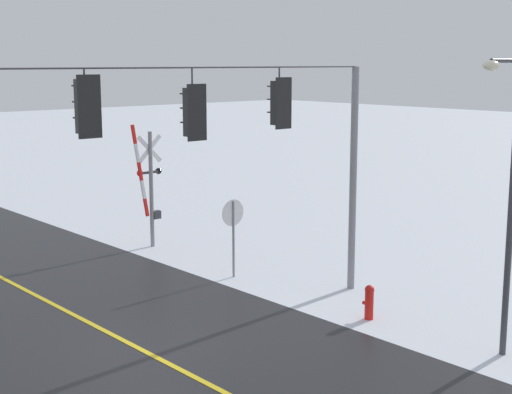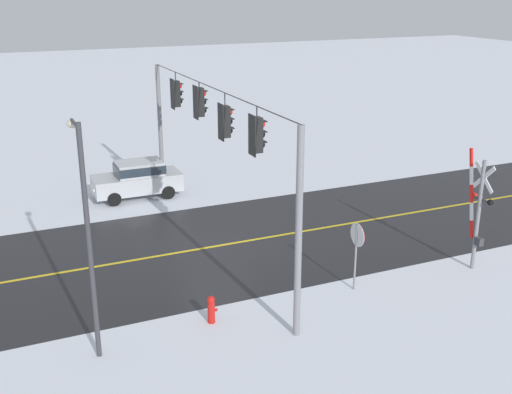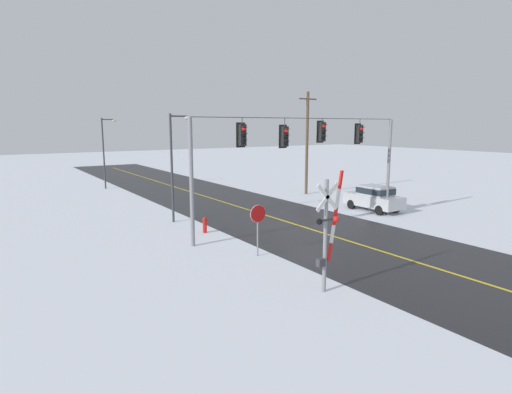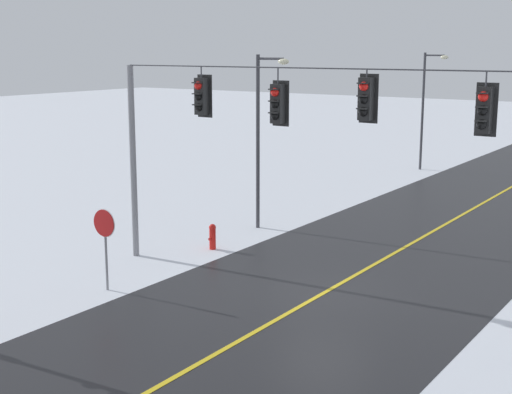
# 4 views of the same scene
# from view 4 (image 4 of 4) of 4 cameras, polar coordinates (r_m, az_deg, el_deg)

# --- Properties ---
(ground_plane) EXTENTS (160.00, 160.00, 0.00)m
(ground_plane) POSITION_cam_4_polar(r_m,az_deg,el_deg) (20.63, 5.18, -7.54)
(ground_plane) COLOR silver
(road_asphalt) EXTENTS (9.00, 80.00, 0.01)m
(road_asphalt) POSITION_cam_4_polar(r_m,az_deg,el_deg) (25.84, 11.62, -3.80)
(road_asphalt) COLOR black
(road_asphalt) RESTS_ON ground
(lane_centre_line) EXTENTS (0.14, 72.00, 0.01)m
(lane_centre_line) POSITION_cam_4_polar(r_m,az_deg,el_deg) (25.84, 11.62, -3.79)
(lane_centre_line) COLOR gold
(lane_centre_line) RESTS_ON ground
(signal_span) EXTENTS (14.20, 0.47, 6.22)m
(signal_span) POSITION_cam_4_polar(r_m,az_deg,el_deg) (19.66, 5.28, 4.72)
(signal_span) COLOR gray
(signal_span) RESTS_ON ground
(stop_sign) EXTENTS (0.80, 0.09, 2.35)m
(stop_sign) POSITION_cam_4_polar(r_m,az_deg,el_deg) (20.83, -11.71, -2.64)
(stop_sign) COLOR gray
(stop_sign) RESTS_ON ground
(streetlamp_near) EXTENTS (1.39, 0.28, 6.50)m
(streetlamp_near) POSITION_cam_4_polar(r_m,az_deg,el_deg) (27.21, 0.52, 5.59)
(streetlamp_near) COLOR #38383D
(streetlamp_near) RESTS_ON ground
(streetlamp_far) EXTENTS (1.39, 0.28, 6.50)m
(streetlamp_far) POSITION_cam_4_polar(r_m,az_deg,el_deg) (41.99, 13.15, 7.37)
(streetlamp_far) COLOR #38383D
(streetlamp_far) RESTS_ON ground
(fire_hydrant) EXTENTS (0.24, 0.31, 0.88)m
(fire_hydrant) POSITION_cam_4_polar(r_m,az_deg,el_deg) (24.94, -3.41, -3.03)
(fire_hydrant) COLOR red
(fire_hydrant) RESTS_ON ground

